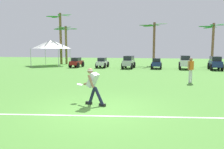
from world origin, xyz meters
TOP-DOWN VIEW (x-y plane):
  - ground_plane at (0.00, 0.00)m, footprint 80.00×80.00m
  - field_line_paint at (0.00, -0.69)m, footprint 21.83×3.16m
  - frisbee_thrower at (-0.34, 0.65)m, footprint 1.03×0.68m
  - frisbee_in_flight at (-1.04, 1.09)m, footprint 0.29×0.29m
  - teammate_near_sideline at (4.12, 6.98)m, footprint 0.39×0.41m
  - parked_car_slot_a at (-6.78, 16.13)m, footprint 1.13×2.22m
  - parked_car_slot_b at (-3.81, 16.25)m, footprint 1.08×2.20m
  - parked_car_slot_c at (-0.83, 15.95)m, footprint 1.28×2.46m
  - parked_car_slot_d at (2.08, 16.19)m, footprint 1.16×2.23m
  - parked_car_slot_e at (4.94, 16.26)m, footprint 1.32×2.41m
  - parked_car_slot_f at (7.83, 16.09)m, footprint 1.32×2.47m
  - palm_tree_far_left at (-10.59, 20.47)m, footprint 3.30×3.01m
  - palm_tree_left_of_centre at (-9.81, 20.45)m, footprint 3.64×3.34m
  - palm_tree_right_of_centre at (1.69, 21.39)m, footprint 3.55×3.54m
  - palm_tree_far_right at (8.93, 22.22)m, footprint 3.39×3.45m
  - event_tent at (-10.77, 18.02)m, footprint 3.70×3.70m

SIDE VIEW (x-z plane):
  - ground_plane at x=0.00m, z-range 0.00..0.00m
  - field_line_paint at x=0.00m, z-range 0.00..0.01m
  - parked_car_slot_a at x=-6.78m, z-range 0.01..1.11m
  - parked_car_slot_b at x=-3.81m, z-range 0.01..1.11m
  - parked_car_slot_d at x=2.08m, z-range 0.01..1.11m
  - frisbee_in_flight at x=-1.04m, z-range 0.65..0.73m
  - parked_car_slot_c at x=-0.83m, z-range 0.05..1.39m
  - parked_car_slot_f at x=7.83m, z-range 0.05..1.39m
  - parked_car_slot_e at x=4.94m, z-range 0.04..1.44m
  - frisbee_thrower at x=-0.34m, z-range 0.09..1.49m
  - teammate_near_sideline at x=4.12m, z-range 0.16..1.72m
  - event_tent at x=-10.77m, z-range 1.05..4.21m
  - palm_tree_far_right at x=8.93m, z-range 0.65..5.88m
  - palm_tree_left_of_centre at x=-9.81m, z-range 0.79..5.84m
  - palm_tree_right_of_centre at x=1.69m, z-range 0.73..6.12m
  - palm_tree_far_left at x=-10.59m, z-range 0.57..7.33m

